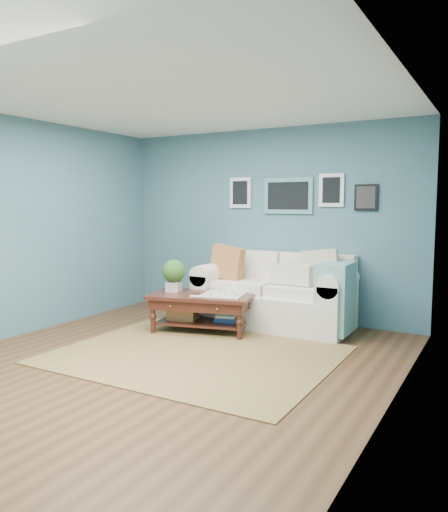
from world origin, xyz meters
The scene contains 4 objects.
room_shell centered at (0.01, 0.06, 1.36)m, with size 5.00×5.02×2.70m.
area_rug centered at (0.13, 0.39, 0.01)m, with size 2.92×2.34×0.01m, color brown.
loveseat centered at (0.42, 2.03, 0.44)m, with size 2.11×0.96×1.09m.
coffee_table centered at (-0.42, 1.29, 0.40)m, with size 1.45×1.05×0.91m.
Camera 1 is at (3.01, -4.05, 1.64)m, focal length 35.00 mm.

